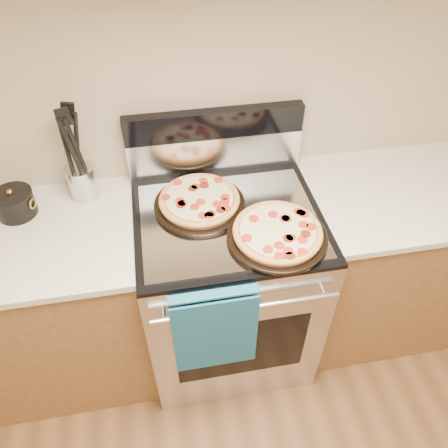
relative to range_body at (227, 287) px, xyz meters
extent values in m
plane|color=tan|center=(0.00, 0.35, 0.90)|extent=(4.00, 0.00, 4.00)
cube|color=#B7B7BC|center=(0.00, 0.00, 0.00)|extent=(0.76, 0.68, 0.90)
cube|color=black|center=(0.00, -0.34, 0.00)|extent=(0.56, 0.01, 0.40)
cube|color=black|center=(0.00, 0.00, 0.46)|extent=(0.76, 0.68, 0.02)
cube|color=silver|center=(0.00, 0.31, 0.56)|extent=(0.76, 0.06, 0.18)
cube|color=black|center=(0.00, 0.31, 0.71)|extent=(0.76, 0.06, 0.12)
cylinder|color=silver|center=(0.00, -0.38, 0.35)|extent=(0.70, 0.03, 0.03)
cube|color=gray|center=(0.00, -0.03, 0.47)|extent=(0.70, 0.55, 0.01)
cube|color=brown|center=(-0.88, 0.03, -0.01)|extent=(1.00, 0.62, 0.88)
cube|color=beige|center=(-0.88, 0.03, 0.45)|extent=(1.02, 0.64, 0.03)
cube|color=brown|center=(0.88, 0.03, -0.01)|extent=(1.00, 0.62, 0.88)
cube|color=beige|center=(0.88, 0.03, 0.45)|extent=(1.02, 0.64, 0.03)
cylinder|color=silver|center=(-0.57, 0.24, 0.53)|extent=(0.15, 0.15, 0.15)
cylinder|color=black|center=(-0.84, 0.18, 0.51)|extent=(0.20, 0.20, 0.10)
camera|label=1|loc=(-0.25, -1.28, 1.67)|focal=35.00mm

